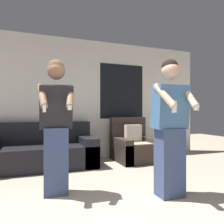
{
  "coord_description": "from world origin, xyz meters",
  "views": [
    {
      "loc": [
        -0.8,
        -1.56,
        1.04
      ],
      "look_at": [
        0.15,
        1.02,
        1.05
      ],
      "focal_mm": 35.0,
      "sensor_mm": 36.0,
      "label": 1
    }
  ],
  "objects_px": {
    "armchair": "(133,147)",
    "person_right": "(170,126)",
    "couch": "(42,152)",
    "person_left": "(56,125)"
  },
  "relations": [
    {
      "from": "armchair",
      "to": "person_right",
      "type": "height_order",
      "value": "person_right"
    },
    {
      "from": "person_right",
      "to": "person_left",
      "type": "bearing_deg",
      "value": 157.5
    },
    {
      "from": "person_left",
      "to": "person_right",
      "type": "bearing_deg",
      "value": -22.5
    },
    {
      "from": "person_left",
      "to": "armchair",
      "type": "bearing_deg",
      "value": 39.03
    },
    {
      "from": "couch",
      "to": "person_left",
      "type": "height_order",
      "value": "person_left"
    },
    {
      "from": "couch",
      "to": "person_left",
      "type": "bearing_deg",
      "value": -85.95
    },
    {
      "from": "person_left",
      "to": "couch",
      "type": "bearing_deg",
      "value": 94.05
    },
    {
      "from": "armchair",
      "to": "person_right",
      "type": "relative_size",
      "value": 0.55
    },
    {
      "from": "armchair",
      "to": "person_right",
      "type": "xyz_separation_m",
      "value": [
        -0.46,
        -1.99,
        0.57
      ]
    },
    {
      "from": "armchair",
      "to": "person_right",
      "type": "distance_m",
      "value": 2.12
    }
  ]
}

